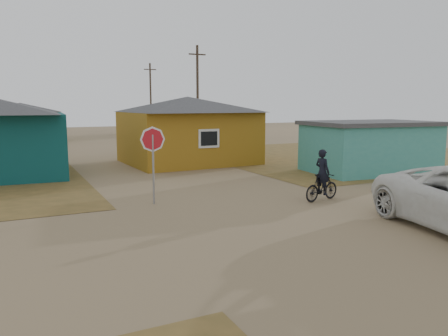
# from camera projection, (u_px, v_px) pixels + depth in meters

# --- Properties ---
(ground) EXTENTS (120.00, 120.00, 0.00)m
(ground) POSITION_uv_depth(u_px,v_px,m) (286.00, 225.00, 12.60)
(ground) COLOR #876F4E
(grass_ne) EXTENTS (20.00, 18.00, 0.00)m
(grass_ne) POSITION_uv_depth(u_px,v_px,m) (348.00, 154.00, 30.25)
(grass_ne) COLOR brown
(grass_ne) RESTS_ON ground
(house_yellow) EXTENTS (7.72, 6.76, 3.90)m
(house_yellow) POSITION_uv_depth(u_px,v_px,m) (188.00, 129.00, 25.83)
(house_yellow) COLOR #9A6A17
(house_yellow) RESTS_ON ground
(shed_turquoise) EXTENTS (6.71, 4.93, 2.60)m
(shed_turquoise) POSITION_uv_depth(u_px,v_px,m) (369.00, 146.00, 22.33)
(shed_turquoise) COLOR teal
(shed_turquoise) RESTS_ON ground
(house_pale_west) EXTENTS (7.04, 6.15, 3.60)m
(house_pale_west) POSITION_uv_depth(u_px,v_px,m) (21.00, 122.00, 39.90)
(house_pale_west) COLOR gray
(house_pale_west) RESTS_ON ground
(house_beige_east) EXTENTS (6.95, 6.05, 3.60)m
(house_beige_east) POSITION_uv_depth(u_px,v_px,m) (167.00, 118.00, 52.21)
(house_beige_east) COLOR tan
(house_beige_east) RESTS_ON ground
(utility_pole_near) EXTENTS (1.40, 0.20, 8.00)m
(utility_pole_near) POSITION_uv_depth(u_px,v_px,m) (198.00, 96.00, 34.37)
(utility_pole_near) COLOR #413327
(utility_pole_near) RESTS_ON ground
(utility_pole_far) EXTENTS (1.40, 0.20, 8.00)m
(utility_pole_far) POSITION_uv_depth(u_px,v_px,m) (151.00, 98.00, 49.02)
(utility_pole_far) COLOR #413327
(utility_pole_far) RESTS_ON ground
(stop_sign) EXTENTS (0.83, 0.37, 2.70)m
(stop_sign) POSITION_uv_depth(u_px,v_px,m) (153.00, 148.00, 14.95)
(stop_sign) COLOR gray
(stop_sign) RESTS_ON ground
(cyclist) EXTENTS (1.71, 0.76, 1.87)m
(cyclist) POSITION_uv_depth(u_px,v_px,m) (322.00, 182.00, 15.66)
(cyclist) COLOR black
(cyclist) RESTS_ON ground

